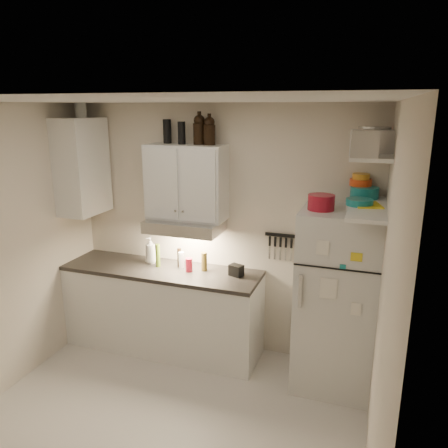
% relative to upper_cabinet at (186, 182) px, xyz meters
% --- Properties ---
extents(floor, '(3.20, 3.00, 0.02)m').
position_rel_upper_cabinet_xyz_m(floor, '(0.30, -1.33, -1.84)').
color(floor, beige).
rests_on(floor, ground).
extents(ceiling, '(3.20, 3.00, 0.02)m').
position_rel_upper_cabinet_xyz_m(ceiling, '(0.30, -1.33, 0.78)').
color(ceiling, white).
rests_on(ceiling, ground).
extents(back_wall, '(3.20, 0.02, 2.60)m').
position_rel_upper_cabinet_xyz_m(back_wall, '(0.30, 0.18, -0.53)').
color(back_wall, beige).
rests_on(back_wall, ground).
extents(right_wall, '(0.02, 3.00, 2.60)m').
position_rel_upper_cabinet_xyz_m(right_wall, '(1.91, -1.33, -0.53)').
color(right_wall, beige).
rests_on(right_wall, ground).
extents(base_cabinet, '(2.10, 0.60, 0.88)m').
position_rel_upper_cabinet_xyz_m(base_cabinet, '(-0.25, -0.14, -1.39)').
color(base_cabinet, white).
rests_on(base_cabinet, floor).
extents(countertop, '(2.10, 0.62, 0.04)m').
position_rel_upper_cabinet_xyz_m(countertop, '(-0.25, -0.14, -0.93)').
color(countertop, '#2C2825').
rests_on(countertop, base_cabinet).
extents(upper_cabinet, '(0.80, 0.33, 0.75)m').
position_rel_upper_cabinet_xyz_m(upper_cabinet, '(0.00, 0.00, 0.00)').
color(upper_cabinet, white).
rests_on(upper_cabinet, back_wall).
extents(side_cabinet, '(0.33, 0.55, 1.00)m').
position_rel_upper_cabinet_xyz_m(side_cabinet, '(-1.14, -0.14, 0.12)').
color(side_cabinet, white).
rests_on(side_cabinet, left_wall).
extents(range_hood, '(0.76, 0.46, 0.12)m').
position_rel_upper_cabinet_xyz_m(range_hood, '(0.00, -0.06, -0.44)').
color(range_hood, silver).
rests_on(range_hood, back_wall).
extents(fridge, '(0.70, 0.68, 1.70)m').
position_rel_upper_cabinet_xyz_m(fridge, '(1.55, -0.18, -0.98)').
color(fridge, silver).
rests_on(fridge, floor).
extents(shelf_hi, '(0.30, 0.95, 0.03)m').
position_rel_upper_cabinet_xyz_m(shelf_hi, '(1.75, -0.31, 0.38)').
color(shelf_hi, white).
rests_on(shelf_hi, right_wall).
extents(shelf_lo, '(0.30, 0.95, 0.03)m').
position_rel_upper_cabinet_xyz_m(shelf_lo, '(1.75, -0.31, -0.07)').
color(shelf_lo, white).
rests_on(shelf_lo, right_wall).
extents(knife_strip, '(0.42, 0.02, 0.03)m').
position_rel_upper_cabinet_xyz_m(knife_strip, '(1.00, 0.15, -0.51)').
color(knife_strip, black).
rests_on(knife_strip, back_wall).
extents(dutch_oven, '(0.24, 0.24, 0.13)m').
position_rel_upper_cabinet_xyz_m(dutch_oven, '(1.37, -0.24, -0.06)').
color(dutch_oven, maroon).
rests_on(dutch_oven, fridge).
extents(book_stack, '(0.26, 0.30, 0.09)m').
position_rel_upper_cabinet_xyz_m(book_stack, '(1.75, -0.28, -0.08)').
color(book_stack, yellow).
rests_on(book_stack, fridge).
extents(spice_jar, '(0.08, 0.08, 0.10)m').
position_rel_upper_cabinet_xyz_m(spice_jar, '(1.60, -0.21, -0.07)').
color(spice_jar, silver).
rests_on(spice_jar, fridge).
extents(stock_pot, '(0.33, 0.33, 0.19)m').
position_rel_upper_cabinet_xyz_m(stock_pot, '(1.75, -0.07, 0.48)').
color(stock_pot, silver).
rests_on(stock_pot, shelf_hi).
extents(tin_a, '(0.19, 0.17, 0.17)m').
position_rel_upper_cabinet_xyz_m(tin_a, '(1.81, -0.38, 0.48)').
color(tin_a, '#AAAAAD').
rests_on(tin_a, shelf_hi).
extents(tin_b, '(0.21, 0.21, 0.19)m').
position_rel_upper_cabinet_xyz_m(tin_b, '(1.69, -0.70, 0.48)').
color(tin_b, '#AAAAAD').
rests_on(tin_b, shelf_hi).
extents(bowl_teal, '(0.25, 0.25, 0.10)m').
position_rel_upper_cabinet_xyz_m(bowl_teal, '(1.71, 0.03, -0.00)').
color(bowl_teal, '#167A7D').
rests_on(bowl_teal, shelf_lo).
extents(bowl_orange, '(0.20, 0.20, 0.06)m').
position_rel_upper_cabinet_xyz_m(bowl_orange, '(1.67, 0.09, 0.08)').
color(bowl_orange, '#EA4616').
rests_on(bowl_orange, bowl_teal).
extents(bowl_yellow, '(0.15, 0.15, 0.05)m').
position_rel_upper_cabinet_xyz_m(bowl_yellow, '(1.67, 0.09, 0.13)').
color(bowl_yellow, orange).
rests_on(bowl_yellow, bowl_orange).
extents(plates, '(0.23, 0.23, 0.05)m').
position_rel_upper_cabinet_xyz_m(plates, '(1.68, -0.30, -0.02)').
color(plates, '#167A7D').
rests_on(plates, shelf_lo).
extents(growler_a, '(0.14, 0.14, 0.29)m').
position_rel_upper_cabinet_xyz_m(growler_a, '(0.13, 0.05, 0.52)').
color(growler_a, black).
rests_on(growler_a, upper_cabinet).
extents(growler_b, '(0.15, 0.15, 0.28)m').
position_rel_upper_cabinet_xyz_m(growler_b, '(0.24, 0.02, 0.51)').
color(growler_b, black).
rests_on(growler_b, upper_cabinet).
extents(thermos_a, '(0.09, 0.09, 0.22)m').
position_rel_upper_cabinet_xyz_m(thermos_a, '(-0.05, 0.03, 0.48)').
color(thermos_a, black).
rests_on(thermos_a, upper_cabinet).
extents(thermos_b, '(0.11, 0.11, 0.24)m').
position_rel_upper_cabinet_xyz_m(thermos_b, '(-0.23, 0.08, 0.49)').
color(thermos_b, black).
rests_on(thermos_b, upper_cabinet).
extents(side_jar, '(0.14, 0.14, 0.15)m').
position_rel_upper_cabinet_xyz_m(side_jar, '(-1.13, -0.08, 0.70)').
color(side_jar, silver).
rests_on(side_jar, side_cabinet).
extents(soap_bottle, '(0.16, 0.16, 0.33)m').
position_rel_upper_cabinet_xyz_m(soap_bottle, '(-0.43, -0.02, -0.74)').
color(soap_bottle, white).
rests_on(soap_bottle, countertop).
extents(pepper_mill, '(0.07, 0.07, 0.20)m').
position_rel_upper_cabinet_xyz_m(pepper_mill, '(0.20, -0.05, -0.81)').
color(pepper_mill, brown).
rests_on(pepper_mill, countertop).
extents(oil_bottle, '(0.06, 0.06, 0.25)m').
position_rel_upper_cabinet_xyz_m(oil_bottle, '(-0.31, -0.10, -0.78)').
color(oil_bottle, '#4F6C1B').
rests_on(oil_bottle, countertop).
extents(vinegar_bottle, '(0.05, 0.05, 0.20)m').
position_rel_upper_cabinet_xyz_m(vinegar_bottle, '(-0.09, -0.03, -0.80)').
color(vinegar_bottle, black).
rests_on(vinegar_bottle, countertop).
extents(clear_bottle, '(0.08, 0.08, 0.17)m').
position_rel_upper_cabinet_xyz_m(clear_bottle, '(-0.06, -0.05, -0.82)').
color(clear_bottle, silver).
rests_on(clear_bottle, countertop).
extents(red_jar, '(0.09, 0.09, 0.14)m').
position_rel_upper_cabinet_xyz_m(red_jar, '(0.06, -0.12, -0.83)').
color(red_jar, maroon).
rests_on(red_jar, countertop).
extents(caddy, '(0.16, 0.13, 0.11)m').
position_rel_upper_cabinet_xyz_m(caddy, '(0.55, -0.07, -0.85)').
color(caddy, black).
rests_on(caddy, countertop).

